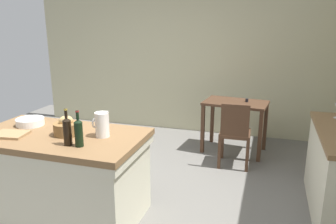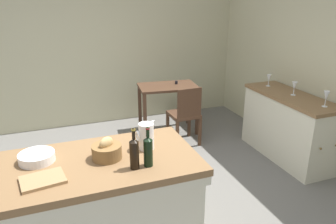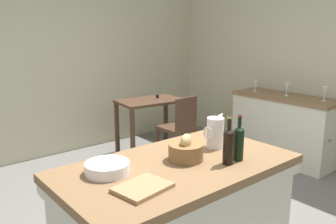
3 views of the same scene
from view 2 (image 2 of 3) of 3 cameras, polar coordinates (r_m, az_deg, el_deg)
The scene contains 15 objects.
ground_plane at distance 3.62m, azimuth -6.28°, elevation -16.19°, with size 6.76×6.76×0.00m, color #66635E.
wall_back at distance 5.54m, azimuth -13.72°, elevation 10.95°, with size 5.32×0.12×2.60m, color #B7B28E.
island_table at distance 2.92m, azimuth -11.66°, elevation -15.19°, with size 1.62×0.90×0.87m.
side_cabinet at distance 4.66m, azimuth 20.16°, elevation -2.40°, with size 0.52×1.41×0.89m.
writing_desk at distance 5.14m, azimuth -0.02°, elevation 3.29°, with size 0.96×0.66×0.82m.
wooden_chair at distance 4.72m, azimuth 3.07°, elevation -0.29°, with size 0.41×0.41×0.90m.
pitcher at distance 2.79m, azimuth -3.84°, elevation -4.21°, with size 0.17×0.13×0.28m.
wash_bowl at distance 2.82m, azimuth -21.94°, elevation -7.34°, with size 0.28×0.28×0.07m, color white.
bread_basket at distance 2.70m, azimuth -10.65°, elevation -6.66°, with size 0.24×0.24×0.19m.
cutting_board at distance 2.54m, azimuth -21.04°, elevation -11.00°, with size 0.30×0.23×0.02m, color #99754C.
wine_bottle_dark at distance 2.52m, azimuth -3.50°, elevation -6.74°, with size 0.07×0.07×0.32m.
wine_bottle_amber at distance 2.49m, azimuth -5.91°, elevation -7.09°, with size 0.07×0.07×0.33m.
wine_glass_far_left at distance 4.18m, azimuth 25.92°, elevation 2.53°, with size 0.07×0.07×0.19m.
wine_glass_left at distance 4.50m, azimuth 21.21°, elevation 4.25°, with size 0.07×0.07×0.18m.
wine_glass_middle at distance 4.83m, azimuth 17.21°, elevation 5.63°, with size 0.07×0.07×0.16m.
Camera 2 is at (-0.66, -2.84, 2.14)m, focal length 34.91 mm.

